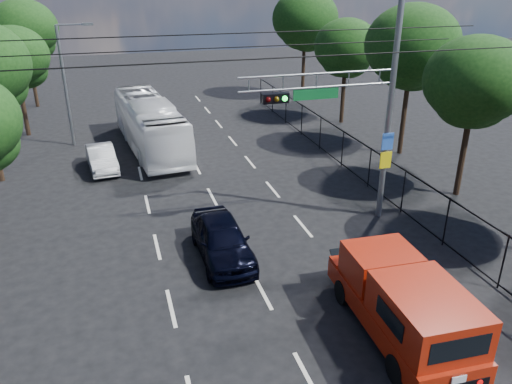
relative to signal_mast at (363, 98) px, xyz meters
name	(u,v)px	position (x,y,z in m)	size (l,w,h in m)	color
ground	(308,379)	(-5.28, -7.99, -5.24)	(120.00, 120.00, 0.00)	black
lane_markings	(204,181)	(-5.28, 6.01, -5.24)	(6.12, 38.00, 0.01)	beige
signal_mast	(363,98)	(0.00, 0.00, 0.00)	(6.43, 0.39, 9.50)	slate
streetlight_left	(67,80)	(-11.62, 14.01, -1.30)	(2.09, 0.22, 7.08)	slate
utility_wires	(223,47)	(-5.28, 0.84, 1.99)	(22.00, 5.04, 0.74)	black
fence_right	(358,159)	(2.32, 4.18, -4.21)	(0.06, 34.03, 2.00)	black
tree_right_b	(475,88)	(5.93, 1.03, -0.19)	(4.50, 4.50, 7.31)	black
tree_right_c	(412,52)	(6.53, 7.03, 0.49)	(5.10, 5.10, 8.29)	black
tree_right_d	(346,51)	(6.13, 14.03, -0.39)	(4.32, 4.32, 7.02)	black
tree_right_e	(305,24)	(6.33, 22.03, 0.69)	(5.28, 5.28, 8.58)	black
tree_left_d	(15,61)	(-14.67, 17.03, -0.52)	(4.20, 4.20, 6.83)	black
tree_left_e	(25,33)	(-14.87, 25.03, 0.29)	(4.92, 4.92, 7.99)	black
red_pickup	(402,301)	(-2.13, -7.11, -4.08)	(2.36, 5.92, 2.17)	black
navy_hatchback	(222,239)	(-6.04, -1.46, -4.49)	(1.79, 4.44, 1.51)	black
white_bus	(150,124)	(-7.28, 12.00, -3.75)	(2.50, 10.70, 2.98)	white
white_van	(102,158)	(-10.15, 9.19, -4.61)	(1.33, 3.82, 1.26)	silver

